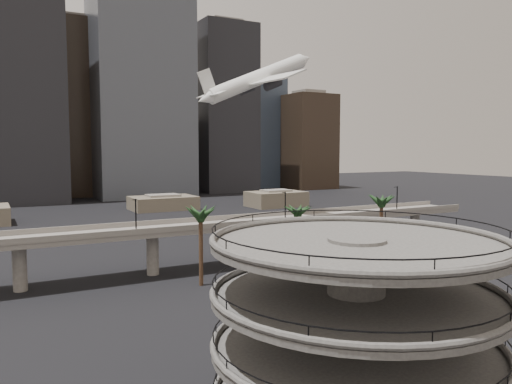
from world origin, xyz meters
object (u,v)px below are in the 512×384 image
car_a (377,332)px  car_c (467,302)px  parking_ramp (356,322)px  airborne_jet (258,79)px  car_b (365,306)px  overpass (208,230)px

car_a → car_c: bearing=-59.0°
parking_ramp → car_a: size_ratio=5.45×
airborne_jet → car_b: 61.80m
car_b → car_c: bearing=-134.3°
overpass → car_b: overpass is taller
airborne_jet → car_c: (5.38, -53.55, -38.14)m
car_b → car_c: car_c is taller
airborne_jet → car_a: size_ratio=7.91×
car_a → parking_ramp: bearing=157.1°
parking_ramp → car_c: 42.01m
car_a → car_c: (19.64, 2.58, 0.08)m
parking_ramp → overpass: bearing=77.6°
overpass → car_a: overpass is taller
airborne_jet → parking_ramp: bearing=-119.4°
car_c → car_b: bearing=53.7°
car_b → car_a: bearing=124.8°
car_a → car_b: 10.02m
car_b → parking_ramp: bearing=115.6°
car_c → airborne_jet: bearing=-8.3°
car_a → car_c: size_ratio=0.76×
overpass → airborne_jet: airborne_jet is taller
car_a → airborne_jet: bearing=9.3°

